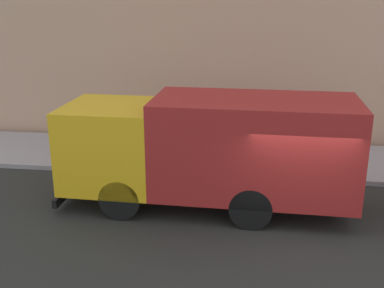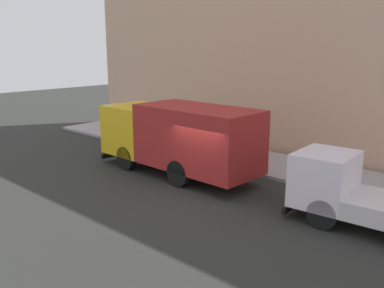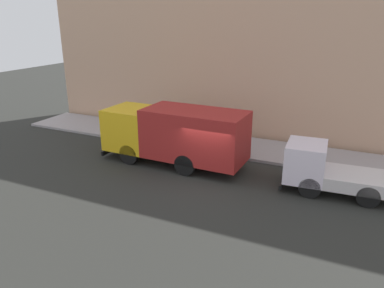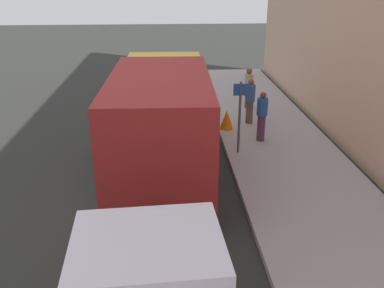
# 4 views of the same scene
# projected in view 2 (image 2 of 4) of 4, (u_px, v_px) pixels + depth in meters

# --- Properties ---
(ground) EXTENTS (80.00, 80.00, 0.00)m
(ground) POSITION_uv_depth(u_px,v_px,m) (203.00, 192.00, 15.82)
(ground) COLOR #282925
(sidewalk) EXTENTS (3.66, 30.00, 0.15)m
(sidewalk) POSITION_uv_depth(u_px,v_px,m) (270.00, 164.00, 19.29)
(sidewalk) COLOR #9F979A
(sidewalk) RESTS_ON ground
(building_facade) EXTENTS (0.50, 30.00, 12.03)m
(building_facade) POSITION_uv_depth(u_px,v_px,m) (302.00, 34.00, 19.60)
(building_facade) COLOR tan
(building_facade) RESTS_ON ground
(large_utility_truck) EXTENTS (2.71, 7.86, 3.06)m
(large_utility_truck) POSITION_uv_depth(u_px,v_px,m) (178.00, 136.00, 17.64)
(large_utility_truck) COLOR yellow
(large_utility_truck) RESTS_ON ground
(small_flatbed_truck) EXTENTS (2.34, 5.54, 2.17)m
(small_flatbed_truck) POSITION_uv_depth(u_px,v_px,m) (360.00, 194.00, 12.62)
(small_flatbed_truck) COLOR white
(small_flatbed_truck) RESTS_ON ground
(pedestrian_walking) EXTENTS (0.50, 0.50, 1.69)m
(pedestrian_walking) POSITION_uv_depth(u_px,v_px,m) (200.00, 134.00, 21.21)
(pedestrian_walking) COLOR #512E4E
(pedestrian_walking) RESTS_ON sidewalk
(pedestrian_standing) EXTENTS (0.51, 0.51, 1.71)m
(pedestrian_standing) POSITION_uv_depth(u_px,v_px,m) (175.00, 129.00, 22.31)
(pedestrian_standing) COLOR brown
(pedestrian_standing) RESTS_ON sidewalk
(pedestrian_third) EXTENTS (0.46, 0.46, 1.68)m
(pedestrian_third) POSITION_uv_depth(u_px,v_px,m) (155.00, 124.00, 23.80)
(pedestrian_third) COLOR #463B47
(pedestrian_third) RESTS_ON sidewalk
(traffic_cone_orange) EXTENTS (0.49, 0.49, 0.70)m
(traffic_cone_orange) POSITION_uv_depth(u_px,v_px,m) (170.00, 144.00, 21.40)
(traffic_cone_orange) COLOR orange
(traffic_cone_orange) RESTS_ON sidewalk
(street_sign_post) EXTENTS (0.44, 0.08, 2.29)m
(street_sign_post) POSITION_uv_depth(u_px,v_px,m) (202.00, 130.00, 19.81)
(street_sign_post) COLOR #4C5156
(street_sign_post) RESTS_ON sidewalk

